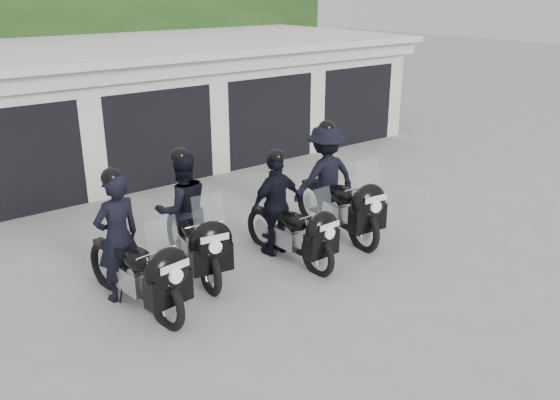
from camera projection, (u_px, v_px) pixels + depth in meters
ground at (322, 270)px, 9.61m from camera, size 80.00×80.00×0.00m
garage_block at (112, 107)px, 15.07m from camera, size 16.40×6.80×2.96m
background_vegetation at (55, 38)px, 18.42m from camera, size 20.00×3.90×5.80m
police_bike_a at (131, 253)px, 8.29m from camera, size 0.89×2.37×2.06m
police_bike_b at (188, 219)px, 9.41m from camera, size 1.09×2.32×2.04m
police_bike_c at (283, 212)px, 9.83m from camera, size 1.05×2.18×1.90m
police_bike_d at (331, 185)px, 10.83m from camera, size 1.35×2.45×2.14m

